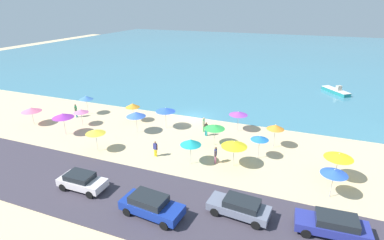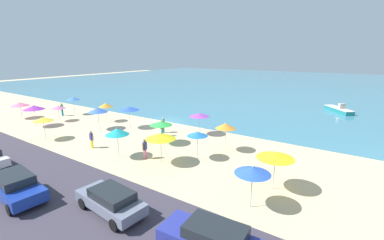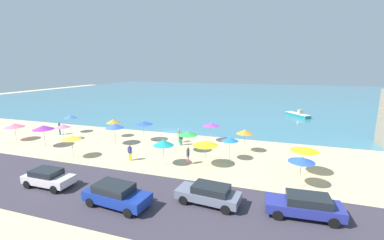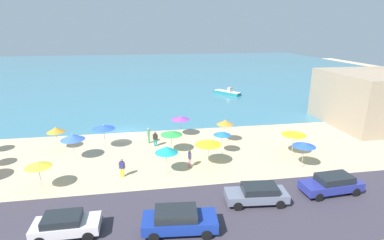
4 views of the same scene
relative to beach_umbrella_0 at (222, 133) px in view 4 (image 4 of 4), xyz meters
The scene contains 24 objects.
ground_plane 12.89m from the beach_umbrella_0, 140.78° to the left, with size 160.00×160.00×0.00m, color beige.
sea 63.83m from the beach_umbrella_0, 98.87° to the left, with size 150.00×110.00×0.05m, color teal.
coastal_road 14.17m from the beach_umbrella_0, 134.64° to the right, with size 80.00×8.00×0.06m, color #3C3642.
beach_umbrella_0 is the anchor object (origin of this frame).
beach_umbrella_1 12.15m from the beach_umbrella_0, 163.64° to the left, with size 2.34×2.34×2.63m.
beach_umbrella_3 14.27m from the beach_umbrella_0, behind, with size 2.24×2.24×2.64m.
beach_umbrella_5 6.70m from the beach_umbrella_0, 120.70° to the left, with size 2.17×2.17×2.45m.
beach_umbrella_7 16.88m from the beach_umbrella_0, 166.89° to the left, with size 1.79×1.79×2.48m.
beach_umbrella_8 7.60m from the beach_umbrella_0, 33.64° to the right, with size 2.03×2.03×2.52m.
beach_umbrella_9 16.25m from the beach_umbrella_0, 164.18° to the right, with size 1.98×1.98×2.41m.
beach_umbrella_10 6.69m from the beach_umbrella_0, 149.50° to the right, with size 1.97×1.97×2.60m.
beach_umbrella_11 3.03m from the beach_umbrella_0, 129.31° to the right, with size 2.38×2.38×2.58m.
beach_umbrella_12 3.14m from the beach_umbrella_0, 69.39° to the left, with size 1.81×1.81×2.64m.
beach_umbrella_13 5.04m from the beach_umbrella_0, 166.25° to the left, with size 2.20×2.20×2.33m.
beach_umbrella_15 6.94m from the beach_umbrella_0, 12.26° to the right, with size 2.36×2.36×2.59m.
bather_0 4.53m from the beach_umbrella_0, 146.44° to the right, with size 0.26×0.57×1.70m.
bather_1 10.17m from the beach_umbrella_0, 160.84° to the right, with size 0.56×0.27×1.65m.
bather_2 8.30m from the beach_umbrella_0, 149.80° to the left, with size 0.33×0.54×1.76m.
bather_3 7.26m from the beach_umbrella_0, 154.26° to the left, with size 0.56×0.30×1.64m.
parked_car_0 16.33m from the beach_umbrella_0, 139.98° to the right, with size 3.92×1.85×1.38m.
parked_car_1 12.66m from the beach_umbrella_0, 116.94° to the right, with size 4.72×2.31×1.53m.
parked_car_2 10.77m from the beach_umbrella_0, 54.04° to the right, with size 4.69×2.10×1.45m.
parked_car_3 9.14m from the beach_umbrella_0, 88.84° to the right, with size 4.51×2.15×1.38m.
skiff_nearshore 28.01m from the beach_umbrella_0, 72.95° to the left, with size 4.38×5.14×1.41m.
Camera 4 is at (2.37, -34.85, 12.10)m, focal length 28.00 mm.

